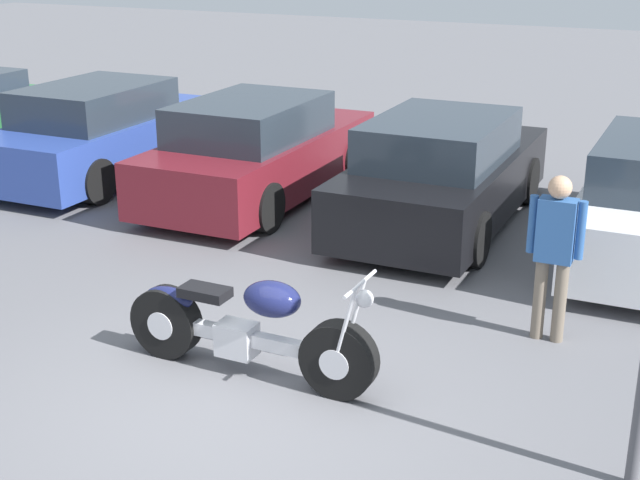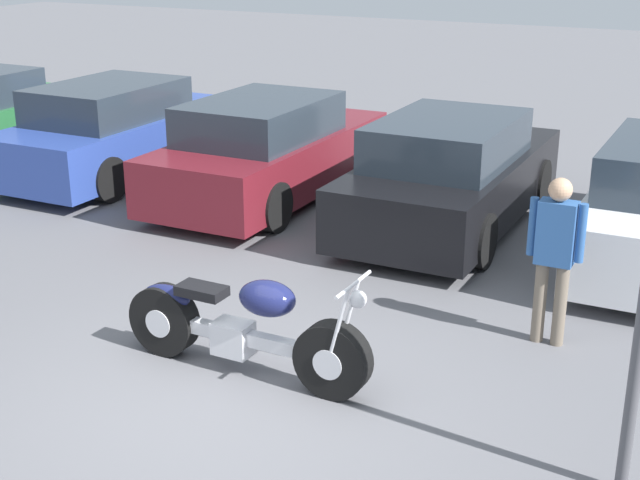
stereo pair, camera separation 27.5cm
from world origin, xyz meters
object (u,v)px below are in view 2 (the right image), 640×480
at_px(parked_car_blue, 118,131).
at_px(person_standing, 555,248).
at_px(motorcycle, 243,328).
at_px(parked_car_maroon, 268,151).
at_px(parked_car_black, 451,175).

height_order(parked_car_blue, person_standing, person_standing).
xyz_separation_m(motorcycle, parked_car_maroon, (-2.46, 4.75, 0.25)).
bearing_deg(motorcycle, parked_car_maroon, 117.44).
bearing_deg(person_standing, parked_car_blue, 157.98).
relative_size(parked_car_blue, parked_car_black, 1.00).
distance_m(parked_car_maroon, parked_car_black, 2.75).
relative_size(parked_car_blue, person_standing, 2.71).
bearing_deg(parked_car_black, motorcycle, -93.44).
height_order(parked_car_maroon, parked_car_black, same).
relative_size(parked_car_blue, parked_car_maroon, 1.00).
bearing_deg(parked_car_black, person_standing, -55.80).
bearing_deg(parked_car_blue, motorcycle, -42.78).
bearing_deg(parked_car_maroon, motorcycle, -62.56).
bearing_deg(parked_car_maroon, parked_car_black, -1.02).
xyz_separation_m(parked_car_blue, parked_car_black, (5.49, -0.12, 0.00)).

